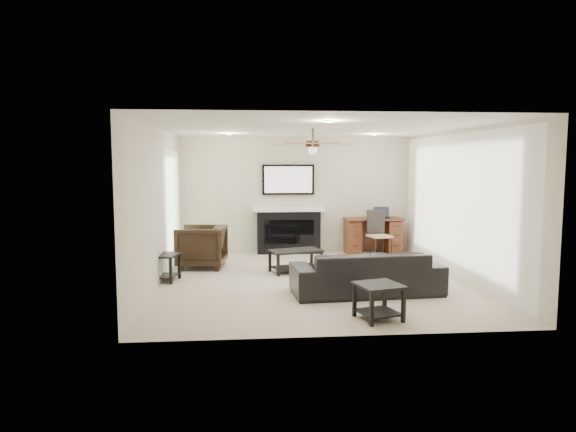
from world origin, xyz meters
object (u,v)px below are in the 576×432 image
(coffee_table, at_px, (295,261))
(desk, at_px, (373,236))
(armchair, at_px, (201,247))
(sofa, at_px, (367,272))
(fireplace_unit, at_px, (289,209))

(coffee_table, relative_size, desk, 0.74)
(armchair, xyz_separation_m, desk, (3.55, 1.21, -0.01))
(sofa, height_order, fireplace_unit, fireplace_unit)
(fireplace_unit, bearing_deg, sofa, -76.29)
(sofa, bearing_deg, desk, -109.86)
(armchair, height_order, desk, armchair)
(coffee_table, xyz_separation_m, desk, (1.85, 1.76, 0.18))
(coffee_table, bearing_deg, desk, 26.65)
(armchair, distance_m, desk, 3.76)
(sofa, height_order, coffee_table, sofa)
(coffee_table, relative_size, fireplace_unit, 0.47)
(armchair, bearing_deg, desk, 115.72)
(armchair, height_order, fireplace_unit, fireplace_unit)
(fireplace_unit, relative_size, desk, 1.57)
(armchair, height_order, coffee_table, armchair)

